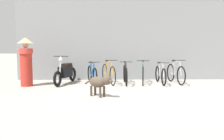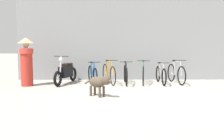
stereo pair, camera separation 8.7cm
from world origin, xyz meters
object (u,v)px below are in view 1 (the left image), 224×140
Objects in this scene: bicycle_3 at (143,74)px; bicycle_2 at (125,74)px; motorcycle at (65,73)px; bicycle_0 at (92,74)px; bicycle_1 at (108,74)px; person_in_robes at (26,60)px; bicycle_5 at (176,74)px; bicycle_4 at (160,75)px; stray_dog at (100,82)px.

bicycle_2 is at bearing -77.47° from bicycle_3.
bicycle_0 is at bearing 108.24° from motorcycle.
bicycle_1 is 0.65m from bicycle_2.
bicycle_1 is (0.63, -0.03, 0.04)m from bicycle_0.
bicycle_3 is 4.37m from person_in_robes.
bicycle_2 is (0.64, -0.10, -0.02)m from bicycle_1.
bicycle_3 is 1.01× the size of bicycle_5.
motorcycle is at bearing -105.24° from bicycle_1.
bicycle_3 is 0.67m from bicycle_4.
bicycle_4 is at bearing -91.75° from bicycle_5.
bicycle_2 is (1.27, -0.13, 0.01)m from bicycle_0.
bicycle_0 is at bearing -169.39° from person_in_robes.
bicycle_1 is at bearing 106.21° from motorcycle.
bicycle_5 is 3.79m from stray_dog.
stray_dog is at bearing 45.01° from motorcycle.
bicycle_1 is at bearing -99.15° from bicycle_5.
bicycle_4 is 0.96× the size of person_in_robes.
motorcycle reaches higher than bicycle_0.
bicycle_2 is at bearing 103.66° from motorcycle.
motorcycle reaches higher than bicycle_3.
bicycle_5 is at bearing 80.55° from stray_dog.
bicycle_2 is at bearing -90.88° from bicycle_4.
bicycle_4 reaches higher than stray_dog.
bicycle_1 and bicycle_5 have the same top height.
motorcycle is (-1.65, -0.01, 0.04)m from bicycle_1.
motorcycle is (-4.26, -0.01, 0.05)m from bicycle_5.
person_in_robes is (-3.62, -0.43, 0.59)m from bicycle_2.
bicycle_4 is (2.00, -0.08, -0.04)m from bicycle_1.
bicycle_4 is at bearing 86.40° from stray_dog.
stray_dog is (-2.88, -2.46, 0.05)m from bicycle_5.
bicycle_1 reaches higher than bicycle_0.
bicycle_1 reaches higher than bicycle_3.
bicycle_2 is 1.98× the size of stray_dog.
bicycle_1 is 1.65m from motorcycle.
bicycle_2 is at bearing 108.88° from stray_dog.
bicycle_3 is 1.28m from bicycle_5.
bicycle_3 reaches higher than bicycle_2.
bicycle_5 is 0.96× the size of person_in_robes.
bicycle_3 is at bearing 72.46° from bicycle_1.
stray_dog is at bearing -22.15° from bicycle_1.
bicycle_3 is 2.90m from stray_dog.
motorcycle is at bearing -92.55° from bicycle_4.
bicycle_1 is at bearing 72.12° from bicycle_0.
bicycle_3 reaches higher than bicycle_0.
bicycle_3 reaches higher than stray_dog.
person_in_robes is (-5.58, -0.52, 0.57)m from bicycle_5.
bicycle_0 is 1.96m from bicycle_3.
bicycle_5 is at bearing 74.16° from bicycle_1.
bicycle_0 is at bearing -84.17° from bicycle_3.
bicycle_5 is (1.28, 0.04, 0.00)m from bicycle_3.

